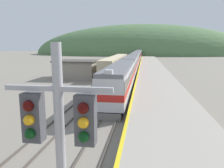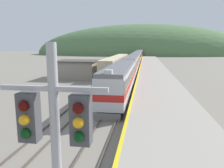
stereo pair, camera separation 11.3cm
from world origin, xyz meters
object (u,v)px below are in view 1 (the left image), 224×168
(carriage_third, at_px, (135,59))
(carriage_fifth, at_px, (139,54))
(carriage_fourth, at_px, (137,55))
(siding_train, at_px, (116,64))
(signal_mast_main, at_px, (61,158))
(carriage_second, at_px, (131,64))
(express_train_lead_car, at_px, (121,79))

(carriage_third, xyz_separation_m, carriage_fifth, (0.00, 46.86, 0.00))
(carriage_fourth, distance_m, siding_train, 42.64)
(carriage_third, height_order, signal_mast_main, signal_mast_main)
(carriage_third, xyz_separation_m, signal_mast_main, (1.36, -70.71, 2.10))
(carriage_second, xyz_separation_m, siding_train, (-4.06, 4.41, -0.28))
(siding_train, xyz_separation_m, signal_mast_main, (5.42, -51.69, 2.37))
(carriage_fourth, relative_size, siding_train, 0.66)
(express_train_lead_car, height_order, signal_mast_main, signal_mast_main)
(carriage_fifth, relative_size, siding_train, 0.66)
(express_train_lead_car, distance_m, carriage_fourth, 69.67)
(carriage_fifth, xyz_separation_m, signal_mast_main, (1.36, -117.56, 2.10))
(carriage_second, xyz_separation_m, signal_mast_main, (1.36, -47.28, 2.10))
(carriage_third, distance_m, signal_mast_main, 70.75)
(express_train_lead_car, bearing_deg, carriage_third, 90.00)
(express_train_lead_car, xyz_separation_m, carriage_third, (0.00, 46.24, -0.01))
(carriage_fourth, bearing_deg, carriage_fifth, 90.00)
(express_train_lead_car, distance_m, carriage_third, 46.24)
(carriage_fourth, xyz_separation_m, siding_train, (-4.06, -42.44, -0.28))
(carriage_second, bearing_deg, carriage_fifth, 90.00)
(carriage_fourth, bearing_deg, express_train_lead_car, -90.00)
(carriage_fourth, xyz_separation_m, carriage_fifth, (0.00, 23.43, 0.00))
(carriage_third, relative_size, siding_train, 0.66)
(carriage_third, height_order, carriage_fourth, same)
(express_train_lead_car, xyz_separation_m, carriage_second, (0.00, 22.82, -0.01))
(signal_mast_main, bearing_deg, carriage_fifth, 90.66)
(siding_train, distance_m, signal_mast_main, 52.03)
(carriage_third, bearing_deg, siding_train, -102.06)
(carriage_second, bearing_deg, signal_mast_main, -88.36)
(express_train_lead_car, height_order, carriage_fourth, express_train_lead_car)
(carriage_second, bearing_deg, carriage_third, 90.00)
(carriage_fifth, relative_size, signal_mast_main, 3.34)
(carriage_second, xyz_separation_m, carriage_third, (0.00, 23.43, 0.00))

